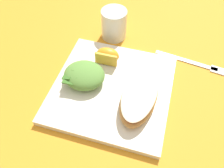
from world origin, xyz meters
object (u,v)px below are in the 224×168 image
object	(u,v)px
white_plate	(112,88)
metal_fork	(195,63)
drinking_clear_cup	(114,24)
green_salad_pile	(84,74)
orange_wedge_front	(108,55)
cheesy_pizza_bread	(140,95)

from	to	relation	value
white_plate	metal_fork	distance (m)	0.24
metal_fork	drinking_clear_cup	xyz separation A→B (m)	(0.24, -0.05, 0.04)
green_salad_pile	orange_wedge_front	size ratio (longest dim) A/B	1.66
orange_wedge_front	drinking_clear_cup	world-z (taller)	drinking_clear_cup
white_plate	metal_fork	world-z (taller)	white_plate
metal_fork	cheesy_pizza_bread	bearing A→B (deg)	53.99
cheesy_pizza_bread	orange_wedge_front	world-z (taller)	orange_wedge_front
white_plate	metal_fork	size ratio (longest dim) A/B	1.48
orange_wedge_front	green_salad_pile	bearing A→B (deg)	65.27
orange_wedge_front	drinking_clear_cup	size ratio (longest dim) A/B	0.70
white_plate	orange_wedge_front	xyz separation A→B (m)	(0.03, -0.08, 0.03)
cheesy_pizza_bread	green_salad_pile	size ratio (longest dim) A/B	1.74
orange_wedge_front	metal_fork	xyz separation A→B (m)	(-0.23, -0.07, -0.03)
white_plate	cheesy_pizza_bread	world-z (taller)	cheesy_pizza_bread
orange_wedge_front	drinking_clear_cup	bearing A→B (deg)	-81.92
metal_fork	drinking_clear_cup	bearing A→B (deg)	-11.52
green_salad_pile	orange_wedge_front	bearing A→B (deg)	-114.73
cheesy_pizza_bread	green_salad_pile	world-z (taller)	green_salad_pile
cheesy_pizza_bread	green_salad_pile	bearing A→B (deg)	-8.27
green_salad_pile	orange_wedge_front	distance (m)	0.08
white_plate	cheesy_pizza_bread	bearing A→B (deg)	165.54
cheesy_pizza_bread	drinking_clear_cup	xyz separation A→B (m)	(0.12, -0.22, 0.01)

